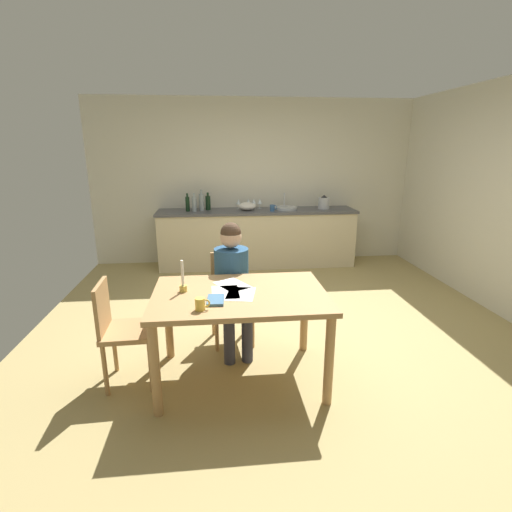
{
  "coord_description": "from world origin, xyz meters",
  "views": [
    {
      "loc": [
        -0.64,
        -3.72,
        1.85
      ],
      "look_at": [
        -0.27,
        -0.22,
        0.85
      ],
      "focal_mm": 26.88,
      "sensor_mm": 36.0,
      "label": 1
    }
  ],
  "objects_px": {
    "chair_at_table": "(231,293)",
    "wine_glass_back_right": "(238,202)",
    "person_seated": "(233,279)",
    "sink_unit": "(286,208)",
    "teacup_on_counter": "(273,208)",
    "bottle_vinegar": "(194,204)",
    "dining_table": "(240,305)",
    "book_magazine": "(216,300)",
    "wine_glass_back_left": "(248,202)",
    "candlestick": "(183,283)",
    "bottle_oil": "(188,204)",
    "mixing_bowl": "(247,206)",
    "coffee_mug": "(201,304)",
    "wine_glass_by_kettle": "(254,202)",
    "wine_glass_near_sink": "(260,202)",
    "chair_side_empty": "(121,328)",
    "bottle_wine_red": "(201,202)",
    "stovetop_kettle": "(324,203)",
    "bottle_sauce": "(208,202)"
  },
  "relations": [
    {
      "from": "chair_at_table",
      "to": "wine_glass_back_right",
      "type": "xyz_separation_m",
      "value": [
        0.24,
        2.61,
        0.52
      ]
    },
    {
      "from": "person_seated",
      "to": "wine_glass_back_right",
      "type": "distance_m",
      "value": 2.78
    },
    {
      "from": "sink_unit",
      "to": "teacup_on_counter",
      "type": "height_order",
      "value": "sink_unit"
    },
    {
      "from": "wine_glass_back_right",
      "to": "sink_unit",
      "type": "bearing_deg",
      "value": -11.12
    },
    {
      "from": "sink_unit",
      "to": "bottle_vinegar",
      "type": "distance_m",
      "value": 1.43
    },
    {
      "from": "dining_table",
      "to": "book_magazine",
      "type": "bearing_deg",
      "value": -140.51
    },
    {
      "from": "chair_at_table",
      "to": "sink_unit",
      "type": "height_order",
      "value": "sink_unit"
    },
    {
      "from": "bottle_vinegar",
      "to": "wine_glass_back_left",
      "type": "relative_size",
      "value": 1.83
    },
    {
      "from": "wine_glass_back_right",
      "to": "candlestick",
      "type": "bearing_deg",
      "value": -101.07
    },
    {
      "from": "bottle_oil",
      "to": "sink_unit",
      "type": "bearing_deg",
      "value": 1.04
    },
    {
      "from": "dining_table",
      "to": "bottle_vinegar",
      "type": "bearing_deg",
      "value": 99.13
    },
    {
      "from": "mixing_bowl",
      "to": "bottle_oil",
      "type": "bearing_deg",
      "value": -179.26
    },
    {
      "from": "chair_at_table",
      "to": "wine_glass_back_left",
      "type": "distance_m",
      "value": 2.69
    },
    {
      "from": "coffee_mug",
      "to": "bottle_vinegar",
      "type": "height_order",
      "value": "bottle_vinegar"
    },
    {
      "from": "candlestick",
      "to": "wine_glass_back_left",
      "type": "relative_size",
      "value": 1.66
    },
    {
      "from": "chair_at_table",
      "to": "wine_glass_by_kettle",
      "type": "relative_size",
      "value": 5.62
    },
    {
      "from": "mixing_bowl",
      "to": "wine_glass_back_right",
      "type": "height_order",
      "value": "wine_glass_back_right"
    },
    {
      "from": "chair_at_table",
      "to": "mixing_bowl",
      "type": "xyz_separation_m",
      "value": [
        0.36,
        2.44,
        0.48
      ]
    },
    {
      "from": "bottle_oil",
      "to": "wine_glass_near_sink",
      "type": "relative_size",
      "value": 1.79
    },
    {
      "from": "coffee_mug",
      "to": "chair_side_empty",
      "type": "bearing_deg",
      "value": 152.11
    },
    {
      "from": "bottle_wine_red",
      "to": "chair_side_empty",
      "type": "bearing_deg",
      "value": -99.96
    },
    {
      "from": "bottle_oil",
      "to": "stovetop_kettle",
      "type": "bearing_deg",
      "value": 0.63
    },
    {
      "from": "teacup_on_counter",
      "to": "bottle_wine_red",
      "type": "bearing_deg",
      "value": 170.84
    },
    {
      "from": "dining_table",
      "to": "chair_side_empty",
      "type": "bearing_deg",
      "value": 177.33
    },
    {
      "from": "stovetop_kettle",
      "to": "wine_glass_by_kettle",
      "type": "relative_size",
      "value": 1.43
    },
    {
      "from": "coffee_mug",
      "to": "teacup_on_counter",
      "type": "bearing_deg",
      "value": 73.32
    },
    {
      "from": "dining_table",
      "to": "candlestick",
      "type": "height_order",
      "value": "candlestick"
    },
    {
      "from": "bottle_vinegar",
      "to": "mixing_bowl",
      "type": "bearing_deg",
      "value": 3.37
    },
    {
      "from": "coffee_mug",
      "to": "wine_glass_back_left",
      "type": "bearing_deg",
      "value": 79.89
    },
    {
      "from": "wine_glass_near_sink",
      "to": "dining_table",
      "type": "bearing_deg",
      "value": -99.16
    },
    {
      "from": "dining_table",
      "to": "person_seated",
      "type": "xyz_separation_m",
      "value": [
        -0.03,
        0.55,
        0.03
      ]
    },
    {
      "from": "stovetop_kettle",
      "to": "wine_glass_back_right",
      "type": "distance_m",
      "value": 1.36
    },
    {
      "from": "book_magazine",
      "to": "bottle_wine_red",
      "type": "distance_m",
      "value": 3.36
    },
    {
      "from": "stovetop_kettle",
      "to": "wine_glass_back_right",
      "type": "height_order",
      "value": "stovetop_kettle"
    },
    {
      "from": "chair_side_empty",
      "to": "coffee_mug",
      "type": "bearing_deg",
      "value": -27.89
    },
    {
      "from": "teacup_on_counter",
      "to": "bottle_vinegar",
      "type": "bearing_deg",
      "value": 175.68
    },
    {
      "from": "wine_glass_near_sink",
      "to": "wine_glass_back_left",
      "type": "xyz_separation_m",
      "value": [
        -0.18,
        0.0,
        0.0
      ]
    },
    {
      "from": "stovetop_kettle",
      "to": "mixing_bowl",
      "type": "bearing_deg",
      "value": -179.45
    },
    {
      "from": "book_magazine",
      "to": "sink_unit",
      "type": "xyz_separation_m",
      "value": [
        1.12,
        3.32,
        0.16
      ]
    },
    {
      "from": "chair_at_table",
      "to": "book_magazine",
      "type": "height_order",
      "value": "chair_at_table"
    },
    {
      "from": "chair_side_empty",
      "to": "wine_glass_back_right",
      "type": "distance_m",
      "value": 3.49
    },
    {
      "from": "coffee_mug",
      "to": "wine_glass_by_kettle",
      "type": "height_order",
      "value": "wine_glass_by_kettle"
    },
    {
      "from": "wine_glass_back_right",
      "to": "teacup_on_counter",
      "type": "bearing_deg",
      "value": -30.61
    },
    {
      "from": "chair_side_empty",
      "to": "bottle_sauce",
      "type": "xyz_separation_m",
      "value": [
        0.65,
        3.2,
        0.54
      ]
    },
    {
      "from": "chair_side_empty",
      "to": "mixing_bowl",
      "type": "bearing_deg",
      "value": 67.88
    },
    {
      "from": "candlestick",
      "to": "bottle_vinegar",
      "type": "distance_m",
      "value": 3.03
    },
    {
      "from": "chair_side_empty",
      "to": "teacup_on_counter",
      "type": "distance_m",
      "value": 3.42
    },
    {
      "from": "wine_glass_back_right",
      "to": "chair_side_empty",
      "type": "bearing_deg",
      "value": -109.13
    },
    {
      "from": "bottle_vinegar",
      "to": "wine_glass_near_sink",
      "type": "xyz_separation_m",
      "value": [
        1.03,
        0.21,
        -0.01
      ]
    },
    {
      "from": "wine_glass_near_sink",
      "to": "teacup_on_counter",
      "type": "distance_m",
      "value": 0.35
    }
  ]
}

